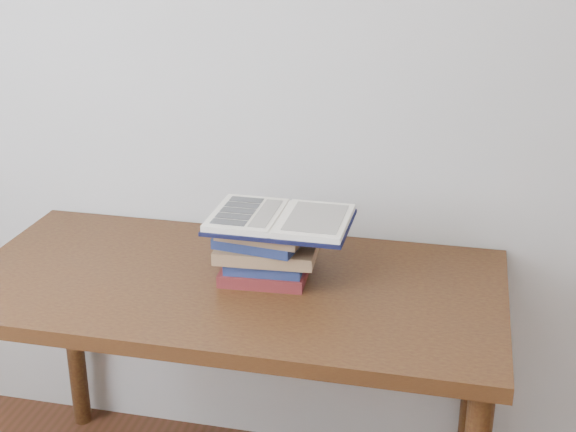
# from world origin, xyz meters

# --- Properties ---
(desk) EXTENTS (1.44, 0.72, 0.77)m
(desk) POSITION_xyz_m (-0.11, 1.38, 0.68)
(desk) COLOR #4C3013
(desk) RESTS_ON ground
(book_stack) EXTENTS (0.27, 0.18, 0.15)m
(book_stack) POSITION_xyz_m (-0.03, 1.41, 0.85)
(book_stack) COLOR maroon
(book_stack) RESTS_ON desk
(open_book) EXTENTS (0.37, 0.26, 0.03)m
(open_book) POSITION_xyz_m (0.01, 1.43, 0.94)
(open_book) COLOR black
(open_book) RESTS_ON book_stack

